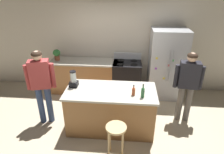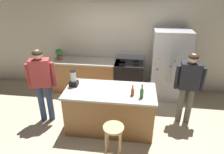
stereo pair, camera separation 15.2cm
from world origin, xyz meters
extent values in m
plane|color=beige|center=(0.00, 0.00, 0.00)|extent=(14.00, 14.00, 0.00)
cube|color=beige|center=(0.00, 1.95, 1.35)|extent=(8.00, 0.10, 2.70)
cube|color=#9E6B3D|center=(0.00, 0.00, 0.44)|extent=(1.76, 0.82, 0.88)
cube|color=#B2AD9E|center=(0.00, 0.00, 0.90)|extent=(1.82, 0.88, 0.04)
cube|color=#9E6B3D|center=(-0.80, 1.55, 0.44)|extent=(2.00, 0.64, 0.88)
cube|color=#B2AD9E|center=(-0.80, 1.55, 0.90)|extent=(2.00, 0.64, 0.04)
cube|color=#B7BABF|center=(1.33, 1.50, 0.92)|extent=(0.90, 0.70, 1.84)
cylinder|color=#B7BABF|center=(1.29, 1.13, 1.01)|extent=(0.02, 0.02, 0.83)
cylinder|color=#B7BABF|center=(1.37, 1.13, 1.01)|extent=(0.02, 0.02, 0.83)
cube|color=#3FB259|center=(1.40, 1.15, 1.16)|extent=(0.05, 0.01, 0.05)
cube|color=red|center=(1.30, 1.15, 1.03)|extent=(0.05, 0.01, 0.05)
cube|color=yellow|center=(1.01, 1.15, 1.21)|extent=(0.05, 0.01, 0.05)
cube|color=purple|center=(1.02, 1.15, 0.94)|extent=(0.05, 0.01, 0.05)
cube|color=yellow|center=(1.24, 1.15, 0.67)|extent=(0.05, 0.01, 0.05)
cube|color=black|center=(0.30, 1.52, 0.46)|extent=(0.76, 0.64, 0.92)
cube|color=black|center=(0.30, 1.20, 0.41)|extent=(0.60, 0.01, 0.24)
cube|color=#B7BABF|center=(0.30, 1.81, 1.01)|extent=(0.76, 0.06, 0.18)
cylinder|color=black|center=(0.12, 1.37, 0.93)|extent=(0.18, 0.18, 0.01)
cylinder|color=black|center=(0.48, 1.37, 0.93)|extent=(0.18, 0.18, 0.01)
cylinder|color=black|center=(0.12, 1.67, 0.93)|extent=(0.18, 0.18, 0.01)
cylinder|color=black|center=(0.48, 1.67, 0.93)|extent=(0.18, 0.18, 0.01)
cylinder|color=#384C7A|center=(-1.54, 0.05, 0.44)|extent=(0.16, 0.16, 0.88)
cylinder|color=#384C7A|center=(-1.37, 0.10, 0.44)|extent=(0.16, 0.16, 0.88)
cube|color=#B23F3F|center=(-1.46, 0.08, 1.18)|extent=(0.44, 0.32, 0.60)
cylinder|color=#B23F3F|center=(-1.70, 0.01, 1.13)|extent=(0.11, 0.11, 0.54)
cylinder|color=#B23F3F|center=(-1.22, 0.14, 1.13)|extent=(0.11, 0.11, 0.54)
sphere|color=#D8AD8C|center=(-1.46, 0.08, 1.58)|extent=(0.25, 0.25, 0.20)
ellipsoid|color=#332319|center=(-1.46, 0.08, 1.61)|extent=(0.26, 0.26, 0.12)
cylinder|color=#66605B|center=(1.69, 0.41, 0.42)|extent=(0.14, 0.14, 0.84)
cylinder|color=#66605B|center=(1.51, 0.43, 0.42)|extent=(0.14, 0.14, 0.84)
cube|color=#26262D|center=(1.60, 0.42, 1.13)|extent=(0.42, 0.26, 0.57)
cylinder|color=#26262D|center=(1.85, 0.39, 1.08)|extent=(0.10, 0.10, 0.52)
cylinder|color=#26262D|center=(1.35, 0.45, 1.08)|extent=(0.10, 0.10, 0.52)
sphere|color=#D8AD8C|center=(1.60, 0.42, 1.52)|extent=(0.22, 0.22, 0.20)
ellipsoid|color=#332319|center=(1.60, 0.42, 1.55)|extent=(0.23, 0.23, 0.12)
cylinder|color=tan|center=(0.17, -0.78, 0.64)|extent=(0.36, 0.36, 0.04)
cylinder|color=tan|center=(0.05, -0.90, 0.31)|extent=(0.04, 0.04, 0.62)
cylinder|color=tan|center=(0.28, -0.90, 0.31)|extent=(0.04, 0.04, 0.62)
cylinder|color=tan|center=(0.05, -0.67, 0.31)|extent=(0.04, 0.04, 0.62)
cylinder|color=tan|center=(0.28, -0.67, 0.31)|extent=(0.04, 0.04, 0.62)
cylinder|color=brown|center=(-1.62, 1.55, 0.98)|extent=(0.14, 0.14, 0.12)
ellipsoid|color=#337A38|center=(-1.62, 1.55, 1.13)|extent=(0.20, 0.20, 0.18)
cube|color=black|center=(-0.78, 0.10, 0.97)|extent=(0.17, 0.17, 0.10)
cylinder|color=silver|center=(-0.78, 0.10, 1.13)|extent=(0.12, 0.12, 0.22)
cylinder|color=black|center=(-0.78, 0.10, 1.25)|extent=(0.12, 0.12, 0.02)
cylinder|color=#2D6638|center=(0.62, -0.21, 1.01)|extent=(0.07, 0.07, 0.18)
cylinder|color=#2D6638|center=(0.62, -0.21, 1.14)|extent=(0.03, 0.03, 0.08)
cylinder|color=black|center=(0.62, -0.21, 1.19)|extent=(0.03, 0.03, 0.02)
cylinder|color=#B24C26|center=(0.45, -0.14, 0.99)|extent=(0.06, 0.06, 0.14)
cylinder|color=#B24C26|center=(0.45, -0.14, 1.09)|extent=(0.02, 0.02, 0.06)
cylinder|color=black|center=(0.45, -0.14, 1.13)|extent=(0.03, 0.03, 0.02)
camera|label=1|loc=(0.33, -3.45, 2.90)|focal=31.96mm
camera|label=2|loc=(0.48, -3.44, 2.90)|focal=31.96mm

